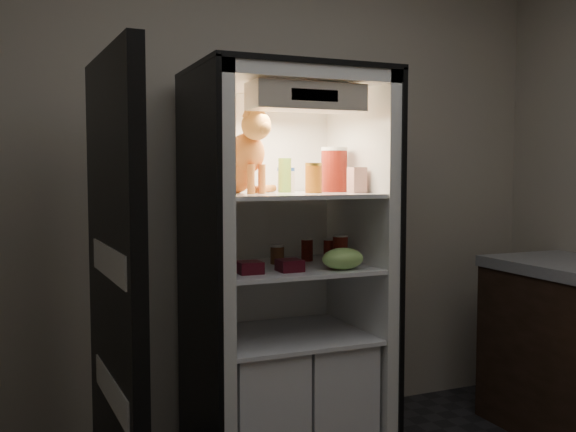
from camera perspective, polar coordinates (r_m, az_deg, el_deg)
name	(u,v)px	position (r m, az deg, el deg)	size (l,w,h in m)	color
room_shell	(468,92)	(1.92, 15.74, 10.60)	(3.60, 3.60, 3.60)	white
refrigerator	(283,294)	(3.17, -0.44, -6.94)	(0.90, 0.72, 1.88)	white
fridge_door	(115,294)	(2.61, -15.12, -6.73)	(0.11, 0.87, 1.85)	black
tabby_cat	(240,160)	(3.04, -4.27, 4.97)	(0.38, 0.41, 0.42)	#C34F19
parmesan_shaker	(285,175)	(3.13, -0.29, 3.64)	(0.06, 0.06, 0.17)	#238328
mayo_tub	(286,180)	(3.20, -0.18, 3.24)	(0.09, 0.09, 0.12)	white
salsa_jar	(313,178)	(3.06, 2.28, 3.41)	(0.08, 0.08, 0.14)	maroon
pepper_jar	(334,170)	(3.21, 4.12, 4.13)	(0.13, 0.13, 0.22)	maroon
cream_carton	(357,180)	(3.08, 6.15, 3.19)	(0.07, 0.07, 0.12)	white
soda_can_a	(307,250)	(3.25, 1.71, -3.03)	(0.06, 0.06, 0.11)	black
soda_can_b	(330,251)	(3.20, 3.73, -3.11)	(0.06, 0.06, 0.12)	black
soda_can_c	(340,250)	(3.15, 4.67, -3.01)	(0.08, 0.08, 0.14)	black
condiment_jar	(277,254)	(3.15, -0.96, -3.42)	(0.07, 0.07, 0.09)	#573019
grape_bag	(343,259)	(2.98, 4.89, -3.80)	(0.20, 0.15, 0.10)	#94D463
berry_box_left	(249,267)	(2.86, -3.46, -4.59)	(0.11, 0.11, 0.05)	#490C14
berry_box_right	(290,265)	(2.92, 0.15, -4.41)	(0.11, 0.11, 0.05)	#490C14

